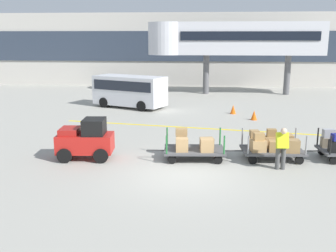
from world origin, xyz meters
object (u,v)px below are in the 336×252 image
object	(u,v)px
baggage_cart_middle	(272,145)
safety_cone_far	(233,109)
baggage_cart_lead	(194,146)
baggage_handler	(282,146)
shuttle_van	(130,89)
safety_cone_near	(254,115)
baggage_tug	(86,140)

from	to	relation	value
baggage_cart_middle	safety_cone_far	distance (m)	9.21
baggage_cart_lead	baggage_handler	xyz separation A→B (m)	(3.09, -1.01, 0.34)
shuttle_van	safety_cone_near	distance (m)	8.59
baggage_handler	safety_cone_far	world-z (taller)	baggage_handler
safety_cone_far	safety_cone_near	bearing A→B (deg)	-59.46
shuttle_van	safety_cone_far	bearing A→B (deg)	-14.42
shuttle_van	safety_cone_near	xyz separation A→B (m)	(7.79, -3.50, -0.96)
shuttle_van	baggage_cart_middle	bearing A→B (deg)	-55.51
safety_cone_near	baggage_cart_lead	bearing A→B (deg)	-113.31
safety_cone_far	baggage_cart_lead	bearing A→B (deg)	-103.47
baggage_handler	baggage_tug	bearing A→B (deg)	174.29
shuttle_van	safety_cone_far	xyz separation A→B (m)	(6.75, -1.73, -0.96)
shuttle_van	baggage_handler	bearing A→B (deg)	-58.02
baggage_cart_middle	shuttle_van	distance (m)	13.25
baggage_tug	safety_cone_near	xyz separation A→B (m)	(7.43, 7.93, -0.48)
baggage_tug	baggage_cart_lead	world-z (taller)	baggage_tug
baggage_handler	safety_cone_near	size ratio (longest dim) A/B	2.84
baggage_tug	shuttle_van	size ratio (longest dim) A/B	0.42
baggage_cart_lead	safety_cone_near	bearing A→B (deg)	66.69
safety_cone_far	shuttle_van	bearing A→B (deg)	165.58
baggage_cart_middle	safety_cone_far	world-z (taller)	baggage_cart_middle
baggage_handler	safety_cone_far	xyz separation A→B (m)	(-0.84, 10.42, -0.59)
baggage_tug	shuttle_van	bearing A→B (deg)	91.79
baggage_handler	shuttle_van	bearing A→B (deg)	121.98
baggage_cart_middle	shuttle_van	xyz separation A→B (m)	(-7.49, 10.91, 0.67)
baggage_cart_lead	shuttle_van	world-z (taller)	shuttle_van
baggage_handler	safety_cone_near	xyz separation A→B (m)	(0.20, 8.65, -0.59)
baggage_handler	shuttle_van	distance (m)	14.33
safety_cone_far	baggage_tug	bearing A→B (deg)	-123.39
safety_cone_near	safety_cone_far	distance (m)	2.05
shuttle_van	safety_cone_far	size ratio (longest dim) A/B	9.38
baggage_cart_middle	safety_cone_far	bearing A→B (deg)	94.66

